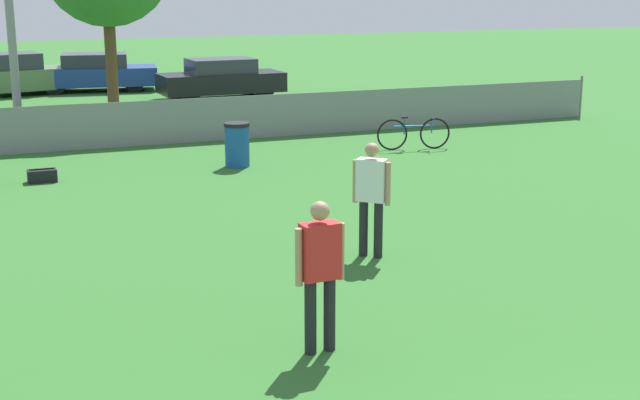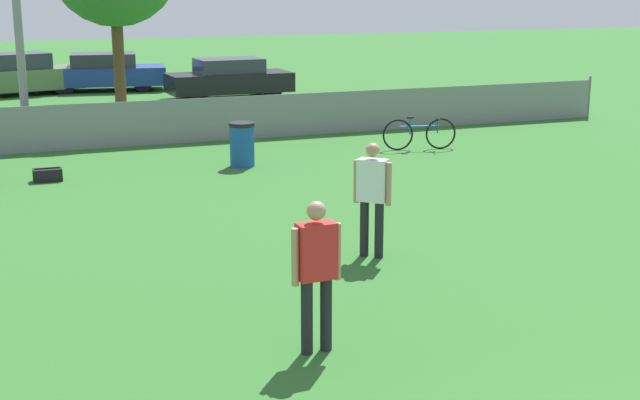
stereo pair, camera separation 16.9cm
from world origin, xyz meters
The scene contains 9 objects.
fence_backline centered at (0.00, 18.00, 0.55)m, with size 23.56×0.07×1.21m.
player_defender_red centered at (-1.88, 4.78, 0.98)m, with size 0.57×0.25×1.69m.
player_receiver_white centered at (0.09, 7.72, 0.98)m, with size 0.45×0.45×1.69m.
bicycle_sideline centered at (4.65, 15.08, 0.39)m, with size 1.78×0.50×0.80m.
trash_bin centered at (0.16, 14.72, 0.48)m, with size 0.56×0.56×0.96m.
gear_bag_sideline centered at (-3.94, 14.68, 0.13)m, with size 0.57×0.31×0.28m.
parked_car_olive centered at (-3.89, 29.64, 0.70)m, with size 4.84×2.63×1.47m.
parked_car_blue centered at (-0.75, 29.80, 0.68)m, with size 4.62×2.46×1.37m.
parked_car_dark centered at (2.97, 26.03, 0.68)m, with size 4.25×1.87×1.36m.
Camera 2 is at (-5.08, -3.68, 3.94)m, focal length 50.00 mm.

